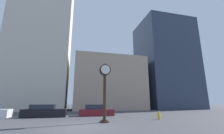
# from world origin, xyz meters

# --- Properties ---
(ground_plane) EXTENTS (200.00, 200.00, 0.00)m
(ground_plane) POSITION_xyz_m (0.00, 0.00, 0.00)
(ground_plane) COLOR #424247
(building_tall_tower) EXTENTS (11.95, 12.00, 31.26)m
(building_tall_tower) POSITION_xyz_m (-8.02, 24.00, 15.63)
(building_tall_tower) COLOR beige
(building_tall_tower) RESTS_ON ground_plane
(building_storefront_row) EXTENTS (15.50, 12.00, 11.60)m
(building_storefront_row) POSITION_xyz_m (7.10, 24.00, 5.80)
(building_storefront_row) COLOR tan
(building_storefront_row) RESTS_ON ground_plane
(building_glass_modern) EXTENTS (13.32, 12.00, 23.52)m
(building_glass_modern) POSITION_xyz_m (23.24, 24.00, 11.76)
(building_glass_modern) COLOR #2D384C
(building_glass_modern) RESTS_ON ground_plane
(street_clock) EXTENTS (0.97, 0.79, 4.98)m
(street_clock) POSITION_xyz_m (2.02, 1.75, 3.08)
(street_clock) COLOR black
(street_clock) RESTS_ON ground_plane
(car_black) EXTENTS (4.58, 1.93, 1.37)m
(car_black) POSITION_xyz_m (-3.60, 7.85, 0.59)
(car_black) COLOR black
(car_black) RESTS_ON ground_plane
(car_maroon) EXTENTS (4.25, 2.00, 1.34)m
(car_maroon) POSITION_xyz_m (2.23, 8.30, 0.56)
(car_maroon) COLOR maroon
(car_maroon) RESTS_ON ground_plane
(fire_hydrant_near) EXTENTS (0.54, 0.24, 0.73)m
(fire_hydrant_near) POSITION_xyz_m (7.60, 2.75, 0.37)
(fire_hydrant_near) COLOR yellow
(fire_hydrant_near) RESTS_ON ground_plane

